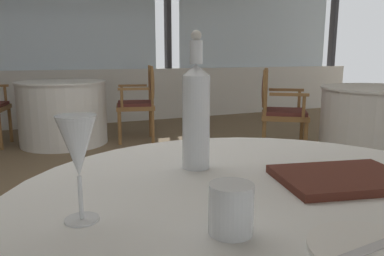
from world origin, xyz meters
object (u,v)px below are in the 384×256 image
(dining_chair_0_1, at_px, (142,97))
(menu_book, at_px, (343,178))
(side_plate, at_px, (372,251))
(water_tumbler, at_px, (231,209))
(water_bottle, at_px, (196,113))
(wine_glass, at_px, (78,149))
(dining_chair_2_1, at_px, (277,106))

(dining_chair_0_1, bearing_deg, menu_book, 94.54)
(side_plate, xyz_separation_m, water_tumbler, (-0.17, 0.15, 0.04))
(water_tumbler, bearing_deg, water_bottle, 75.00)
(wine_glass, xyz_separation_m, dining_chair_0_1, (1.19, 3.81, -0.35))
(side_plate, bearing_deg, wine_glass, 142.66)
(menu_book, relative_size, dining_chair_0_1, 0.33)
(water_bottle, distance_m, menu_book, 0.40)
(water_tumbler, bearing_deg, menu_book, 17.66)
(menu_book, bearing_deg, dining_chair_0_1, 94.29)
(dining_chair_0_1, bearing_deg, water_bottle, 89.67)
(water_tumbler, height_order, menu_book, water_tumbler)
(water_bottle, distance_m, dining_chair_2_1, 2.95)
(dining_chair_0_1, distance_m, dining_chair_2_1, 1.72)
(wine_glass, xyz_separation_m, menu_book, (0.61, -0.03, -0.13))
(water_bottle, bearing_deg, dining_chair_0_1, 76.57)
(water_bottle, height_order, wine_glass, water_bottle)
(side_plate, relative_size, menu_book, 0.63)
(dining_chair_0_1, height_order, dining_chair_2_1, dining_chair_0_1)
(wine_glass, bearing_deg, dining_chair_2_1, 47.59)
(water_tumbler, xyz_separation_m, menu_book, (0.38, 0.12, -0.03))
(water_bottle, xyz_separation_m, dining_chair_0_1, (0.86, 3.59, -0.36))
(side_plate, height_order, menu_book, menu_book)
(water_bottle, distance_m, water_tumbler, 0.40)
(water_bottle, xyz_separation_m, dining_chair_2_1, (1.90, 2.22, -0.35))
(menu_book, bearing_deg, side_plate, -115.33)
(side_plate, relative_size, water_bottle, 0.53)
(water_bottle, relative_size, wine_glass, 1.84)
(side_plate, height_order, water_bottle, water_bottle)
(water_tumbler, distance_m, dining_chair_0_1, 4.08)
(menu_book, distance_m, dining_chair_2_1, 2.97)
(side_plate, relative_size, dining_chair_0_1, 0.21)
(water_bottle, distance_m, dining_chair_0_1, 3.71)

